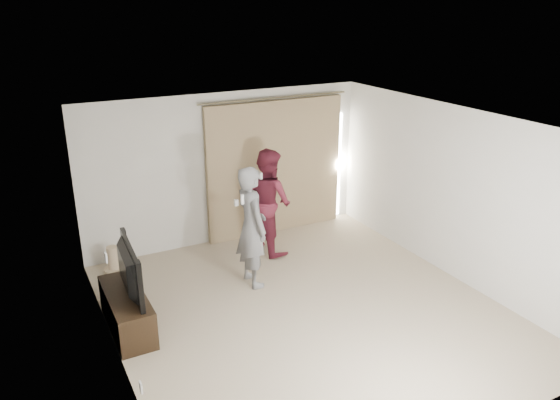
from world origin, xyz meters
The scene contains 10 objects.
floor centered at (0.00, 0.00, 0.00)m, with size 5.50×5.50×0.00m, color tan.
wall_back centered at (0.00, 2.75, 1.30)m, with size 5.00×0.04×2.60m, color beige.
wall_left centered at (-2.50, 0.00, 1.30)m, with size 0.04×5.50×2.60m.
ceiling centered at (0.00, 0.00, 2.60)m, with size 5.00×5.50×0.01m, color silver.
curtain centered at (0.91, 2.68, 1.20)m, with size 2.80×0.11×2.46m.
tv_console centered at (-2.27, 0.71, 0.25)m, with size 0.45×1.31×0.50m, color black.
tv centered at (-2.27, 0.71, 0.84)m, with size 1.16×0.15×0.67m, color black.
scratching_post centered at (-2.10, 2.40, 0.17)m, with size 0.31×0.31×0.42m.
person_man centered at (-0.32, 1.07, 0.91)m, with size 0.44×0.67×1.82m.
person_woman centered at (0.40, 1.97, 0.89)m, with size 0.84×0.98×1.78m.
Camera 1 is at (-3.34, -5.59, 4.02)m, focal length 35.00 mm.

